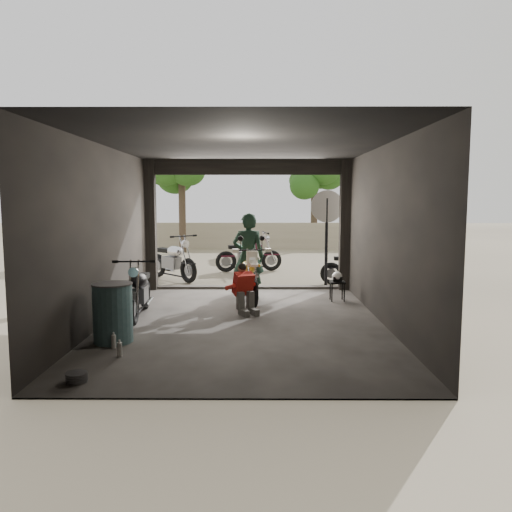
{
  "coord_description": "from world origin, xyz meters",
  "views": [
    {
      "loc": [
        0.27,
        -8.86,
        2.22
      ],
      "look_at": [
        0.22,
        0.6,
        1.16
      ],
      "focal_mm": 35.0,
      "sensor_mm": 36.0,
      "label": 1
    }
  ],
  "objects_px": {
    "helmet": "(337,276)",
    "sign_post": "(327,221)",
    "rider": "(248,256)",
    "stool": "(337,285)",
    "oil_drum": "(113,314)",
    "mechanic": "(245,290)",
    "outside_bike_a": "(173,257)",
    "outside_bike_c": "(356,264)",
    "outside_bike_b": "(249,252)",
    "left_bike": "(139,287)",
    "main_bike": "(247,274)"
  },
  "relations": [
    {
      "from": "outside_bike_b",
      "to": "rider",
      "type": "distance_m",
      "value": 4.38
    },
    {
      "from": "helmet",
      "to": "sign_post",
      "type": "distance_m",
      "value": 2.25
    },
    {
      "from": "outside_bike_a",
      "to": "outside_bike_c",
      "type": "height_order",
      "value": "outside_bike_a"
    },
    {
      "from": "left_bike",
      "to": "rider",
      "type": "xyz_separation_m",
      "value": [
        2.04,
        1.78,
        0.39
      ]
    },
    {
      "from": "outside_bike_c",
      "to": "sign_post",
      "type": "bearing_deg",
      "value": 112.83
    },
    {
      "from": "main_bike",
      "to": "sign_post",
      "type": "relative_size",
      "value": 0.75
    },
    {
      "from": "left_bike",
      "to": "oil_drum",
      "type": "distance_m",
      "value": 1.76
    },
    {
      "from": "outside_bike_b",
      "to": "helmet",
      "type": "xyz_separation_m",
      "value": [
        2.03,
        -4.64,
        -0.06
      ]
    },
    {
      "from": "sign_post",
      "to": "outside_bike_a",
      "type": "bearing_deg",
      "value": 157.74
    },
    {
      "from": "outside_bike_b",
      "to": "oil_drum",
      "type": "relative_size",
      "value": 1.95
    },
    {
      "from": "stool",
      "to": "helmet",
      "type": "bearing_deg",
      "value": 102.13
    },
    {
      "from": "outside_bike_c",
      "to": "mechanic",
      "type": "height_order",
      "value": "outside_bike_c"
    },
    {
      "from": "rider",
      "to": "stool",
      "type": "distance_m",
      "value": 2.07
    },
    {
      "from": "mechanic",
      "to": "rider",
      "type": "bearing_deg",
      "value": 63.77
    },
    {
      "from": "main_bike",
      "to": "outside_bike_a",
      "type": "bearing_deg",
      "value": 115.2
    },
    {
      "from": "oil_drum",
      "to": "outside_bike_b",
      "type": "bearing_deg",
      "value": 76.03
    },
    {
      "from": "left_bike",
      "to": "mechanic",
      "type": "distance_m",
      "value": 2.03
    },
    {
      "from": "helmet",
      "to": "sign_post",
      "type": "xyz_separation_m",
      "value": [
        0.02,
        1.95,
        1.12
      ]
    },
    {
      "from": "helmet",
      "to": "main_bike",
      "type": "bearing_deg",
      "value": -168.82
    },
    {
      "from": "rider",
      "to": "outside_bike_b",
      "type": "bearing_deg",
      "value": -86.61
    },
    {
      "from": "left_bike",
      "to": "outside_bike_c",
      "type": "relative_size",
      "value": 1.05
    },
    {
      "from": "outside_bike_c",
      "to": "rider",
      "type": "relative_size",
      "value": 0.84
    },
    {
      "from": "main_bike",
      "to": "mechanic",
      "type": "relative_size",
      "value": 1.93
    },
    {
      "from": "outside_bike_c",
      "to": "rider",
      "type": "height_order",
      "value": "rider"
    },
    {
      "from": "outside_bike_b",
      "to": "outside_bike_a",
      "type": "bearing_deg",
      "value": 116.6
    },
    {
      "from": "left_bike",
      "to": "stool",
      "type": "distance_m",
      "value": 4.27
    },
    {
      "from": "helmet",
      "to": "oil_drum",
      "type": "height_order",
      "value": "oil_drum"
    },
    {
      "from": "rider",
      "to": "mechanic",
      "type": "bearing_deg",
      "value": 91.5
    },
    {
      "from": "outside_bike_b",
      "to": "stool",
      "type": "height_order",
      "value": "outside_bike_b"
    },
    {
      "from": "rider",
      "to": "helmet",
      "type": "relative_size",
      "value": 8.18
    },
    {
      "from": "stool",
      "to": "left_bike",
      "type": "bearing_deg",
      "value": -159.7
    },
    {
      "from": "stool",
      "to": "outside_bike_b",
      "type": "bearing_deg",
      "value": 113.59
    },
    {
      "from": "mechanic",
      "to": "oil_drum",
      "type": "relative_size",
      "value": 1.02
    },
    {
      "from": "outside_bike_c",
      "to": "helmet",
      "type": "relative_size",
      "value": 6.84
    },
    {
      "from": "rider",
      "to": "left_bike",
      "type": "bearing_deg",
      "value": 43.49
    },
    {
      "from": "outside_bike_a",
      "to": "mechanic",
      "type": "bearing_deg",
      "value": -106.48
    },
    {
      "from": "rider",
      "to": "oil_drum",
      "type": "distance_m",
      "value": 4.11
    },
    {
      "from": "main_bike",
      "to": "rider",
      "type": "relative_size",
      "value": 0.96
    },
    {
      "from": "rider",
      "to": "oil_drum",
      "type": "bearing_deg",
      "value": 62.43
    },
    {
      "from": "helmet",
      "to": "rider",
      "type": "bearing_deg",
      "value": -178.06
    },
    {
      "from": "oil_drum",
      "to": "rider",
      "type": "bearing_deg",
      "value": 59.99
    },
    {
      "from": "outside_bike_b",
      "to": "helmet",
      "type": "relative_size",
      "value": 7.7
    },
    {
      "from": "outside_bike_a",
      "to": "sign_post",
      "type": "xyz_separation_m",
      "value": [
        4.15,
        -1.0,
        1.04
      ]
    },
    {
      "from": "stool",
      "to": "oil_drum",
      "type": "bearing_deg",
      "value": -141.05
    },
    {
      "from": "outside_bike_c",
      "to": "helmet",
      "type": "distance_m",
      "value": 2.38
    },
    {
      "from": "outside_bike_b",
      "to": "helmet",
      "type": "height_order",
      "value": "outside_bike_b"
    },
    {
      "from": "left_bike",
      "to": "outside_bike_a",
      "type": "height_order",
      "value": "outside_bike_a"
    },
    {
      "from": "rider",
      "to": "stool",
      "type": "xyz_separation_m",
      "value": [
        1.96,
        -0.3,
        -0.59
      ]
    },
    {
      "from": "left_bike",
      "to": "helmet",
      "type": "distance_m",
      "value": 4.27
    },
    {
      "from": "outside_bike_a",
      "to": "outside_bike_c",
      "type": "relative_size",
      "value": 1.17
    }
  ]
}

